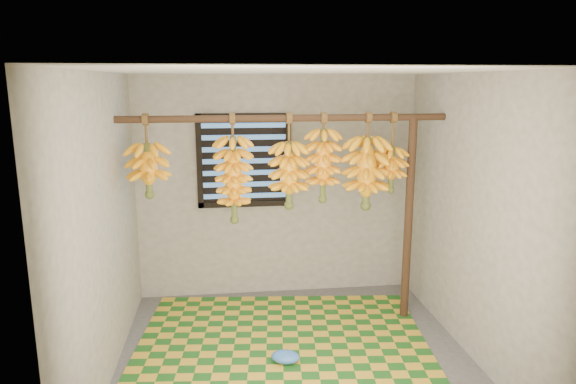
{
  "coord_description": "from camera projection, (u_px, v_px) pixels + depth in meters",
  "views": [
    {
      "loc": [
        -0.57,
        -3.93,
        2.32
      ],
      "look_at": [
        0.0,
        0.55,
        1.35
      ],
      "focal_mm": 32.0,
      "sensor_mm": 36.0,
      "label": 1
    }
  ],
  "objects": [
    {
      "name": "banana_bunch_f",
      "position": [
        391.0,
        169.0,
        4.85
      ],
      "size": [
        0.29,
        0.29,
        0.76
      ],
      "color": "brown",
      "rests_on": "hanging_pole"
    },
    {
      "name": "wall_left",
      "position": [
        102.0,
        231.0,
        3.93
      ],
      "size": [
        0.01,
        3.0,
        2.4
      ],
      "primitive_type": "cube",
      "color": "slate",
      "rests_on": "floor"
    },
    {
      "name": "wall_right",
      "position": [
        474.0,
        218.0,
        4.3
      ],
      "size": [
        0.01,
        3.0,
        2.4
      ],
      "primitive_type": "cube",
      "color": "slate",
      "rests_on": "floor"
    },
    {
      "name": "ceiling",
      "position": [
        297.0,
        70.0,
        3.86
      ],
      "size": [
        3.0,
        3.0,
        0.01
      ],
      "primitive_type": "cube",
      "color": "silver",
      "rests_on": "wall_back"
    },
    {
      "name": "support_post",
      "position": [
        408.0,
        221.0,
        4.98
      ],
      "size": [
        0.08,
        0.08,
        2.0
      ],
      "primitive_type": "cylinder",
      "color": "#3C2517",
      "rests_on": "floor"
    },
    {
      "name": "banana_bunch_d",
      "position": [
        323.0,
        165.0,
        4.76
      ],
      "size": [
        0.32,
        0.32,
        0.83
      ],
      "color": "brown",
      "rests_on": "hanging_pole"
    },
    {
      "name": "hanging_pole",
      "position": [
        286.0,
        118.0,
        4.62
      ],
      "size": [
        3.0,
        0.06,
        0.06
      ],
      "primitive_type": "cylinder",
      "rotation": [
        0.0,
        1.57,
        0.0
      ],
      "color": "#3C2517",
      "rests_on": "wall_left"
    },
    {
      "name": "banana_bunch_c",
      "position": [
        289.0,
        175.0,
        4.74
      ],
      "size": [
        0.34,
        0.34,
        0.88
      ],
      "color": "brown",
      "rests_on": "hanging_pole"
    },
    {
      "name": "banana_bunch_e",
      "position": [
        367.0,
        173.0,
        4.83
      ],
      "size": [
        0.42,
        0.42,
        0.91
      ],
      "color": "brown",
      "rests_on": "hanging_pole"
    },
    {
      "name": "banana_bunch_b",
      "position": [
        234.0,
        180.0,
        4.68
      ],
      "size": [
        0.33,
        0.33,
        1.0
      ],
      "color": "brown",
      "rests_on": "hanging_pole"
    },
    {
      "name": "floor",
      "position": [
        296.0,
        361.0,
        4.37
      ],
      "size": [
        3.0,
        3.0,
        0.01
      ],
      "primitive_type": "cube",
      "color": "#494949",
      "rests_on": "ground"
    },
    {
      "name": "banana_bunch_a",
      "position": [
        148.0,
        170.0,
        4.57
      ],
      "size": [
        0.37,
        0.37,
        0.74
      ],
      "color": "brown",
      "rests_on": "hanging_pole"
    },
    {
      "name": "plastic_bag",
      "position": [
        285.0,
        357.0,
        4.31
      ],
      "size": [
        0.28,
        0.24,
        0.1
      ],
      "primitive_type": "ellipsoid",
      "rotation": [
        0.0,
        0.0,
        -0.29
      ],
      "color": "blue",
      "rests_on": "woven_mat"
    },
    {
      "name": "window",
      "position": [
        244.0,
        161.0,
        5.44
      ],
      "size": [
        1.0,
        0.04,
        1.0
      ],
      "color": "black",
      "rests_on": "wall_back"
    },
    {
      "name": "wall_back",
      "position": [
        277.0,
        187.0,
        5.57
      ],
      "size": [
        3.0,
        0.01,
        2.4
      ],
      "primitive_type": "cube",
      "color": "slate",
      "rests_on": "floor"
    },
    {
      "name": "woven_mat",
      "position": [
        283.0,
        344.0,
        4.63
      ],
      "size": [
        2.81,
        2.34,
        0.01
      ],
      "primitive_type": "cube",
      "rotation": [
        0.0,
        0.0,
        -0.1
      ],
      "color": "#1B581A",
      "rests_on": "floor"
    }
  ]
}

